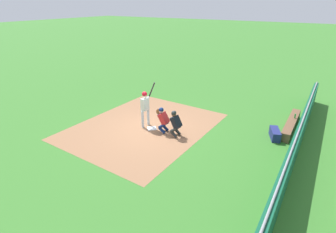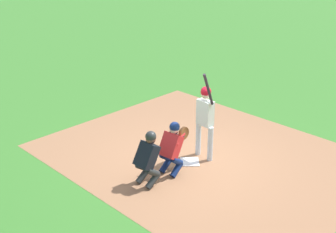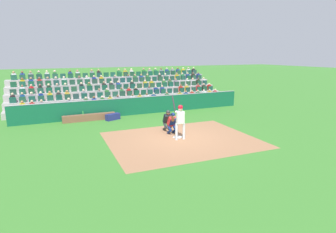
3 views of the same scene
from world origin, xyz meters
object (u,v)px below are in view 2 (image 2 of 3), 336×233
Objects in this scene: home_plate_marker at (190,162)px; home_plate_umpire at (148,156)px; batter_at_plate at (205,114)px; catcher_crouching at (173,145)px.

home_plate_umpire reaches higher than home_plate_marker.
batter_at_plate is 1.82× the size of home_plate_umpire.
batter_at_plate is 1.82× the size of catcher_crouching.
home_plate_marker is at bearing 92.36° from catcher_crouching.
batter_at_plate is 1.86m from home_plate_umpire.
home_plate_umpire is (-0.11, -1.80, -0.46)m from batter_at_plate.
batter_at_plate is (0.09, 0.43, 1.14)m from home_plate_marker.
catcher_crouching is 1.00× the size of home_plate_umpire.
home_plate_umpire is at bearing -91.06° from home_plate_marker.
catcher_crouching is at bearing -93.33° from batter_at_plate.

